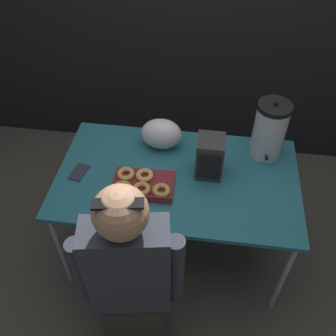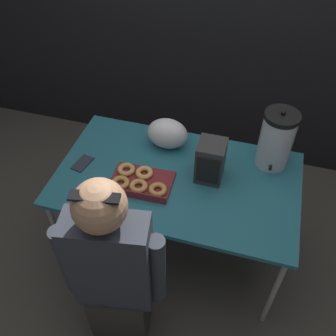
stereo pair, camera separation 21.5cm
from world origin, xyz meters
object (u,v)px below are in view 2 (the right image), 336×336
(cell_phone, at_px, (82,163))
(space_heater, at_px, (210,161))
(person_seated, at_px, (114,275))
(donut_box, at_px, (139,181))
(coffee_urn, at_px, (276,140))

(cell_phone, relative_size, space_heater, 0.60)
(cell_phone, height_order, person_seated, person_seated)
(donut_box, distance_m, space_heater, 0.42)
(cell_phone, bearing_deg, space_heater, 19.51)
(coffee_urn, height_order, cell_phone, coffee_urn)
(space_heater, height_order, person_seated, person_seated)
(donut_box, xyz_separation_m, cell_phone, (-0.38, 0.06, -0.02))
(donut_box, xyz_separation_m, space_heater, (0.37, 0.17, 0.11))
(donut_box, distance_m, cell_phone, 0.39)
(space_heater, bearing_deg, coffee_urn, 33.07)
(cell_phone, bearing_deg, donut_box, 2.41)
(coffee_urn, relative_size, space_heater, 1.54)
(space_heater, distance_m, person_seated, 0.80)
(donut_box, xyz_separation_m, person_seated, (0.04, -0.53, -0.12))
(donut_box, relative_size, coffee_urn, 0.94)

